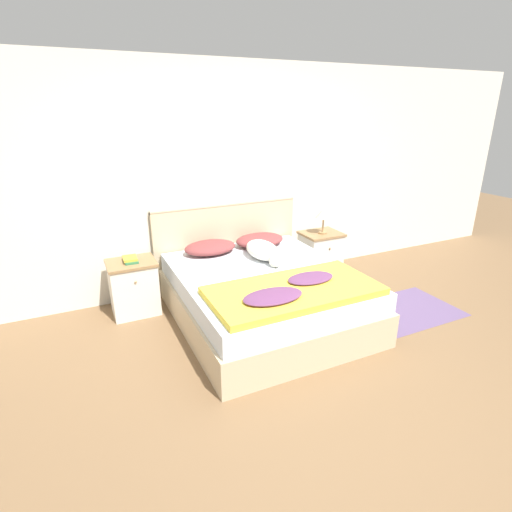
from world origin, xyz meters
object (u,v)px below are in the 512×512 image
at_px(pillow_left, 210,247).
at_px(table_lamp, 324,214).
at_px(pillow_right, 260,240).
at_px(book_stack, 130,259).
at_px(nightstand_left, 134,287).
at_px(bed, 264,296).
at_px(nightstand_right, 320,254).
at_px(dog, 263,251).

height_order(pillow_left, table_lamp, table_lamp).
bearing_deg(table_lamp, pillow_left, 178.74).
relative_size(pillow_right, book_stack, 2.76).
bearing_deg(nightstand_left, bed, -31.99).
relative_size(nightstand_right, pillow_right, 1.00).
height_order(nightstand_right, table_lamp, table_lamp).
xyz_separation_m(bed, dog, (0.16, 0.35, 0.35)).
bearing_deg(pillow_left, table_lamp, -1.26).
height_order(nightstand_right, dog, dog).
bearing_deg(nightstand_right, nightstand_left, 180.00).
height_order(nightstand_left, dog, dog).
xyz_separation_m(bed, pillow_right, (0.31, 0.74, 0.34)).
height_order(bed, pillow_left, pillow_left).
bearing_deg(nightstand_left, book_stack, 89.43).
bearing_deg(dog, table_lamp, 19.59).
bearing_deg(bed, pillow_left, 112.61).
distance_m(nightstand_left, table_lamp, 2.39).
xyz_separation_m(pillow_right, table_lamp, (0.86, -0.03, 0.23)).
bearing_deg(pillow_right, book_stack, 179.90).
bearing_deg(dog, pillow_right, 69.22).
bearing_deg(book_stack, pillow_right, -0.10).
bearing_deg(book_stack, nightstand_left, -90.57).
xyz_separation_m(bed, nightstand_left, (-1.16, 0.73, 0.03)).
distance_m(pillow_left, dog, 0.61).
distance_m(bed, dog, 0.52).
height_order(dog, book_stack, dog).
distance_m(nightstand_right, pillow_right, 0.91).
relative_size(nightstand_left, book_stack, 2.75).
xyz_separation_m(book_stack, table_lamp, (2.33, -0.03, 0.23)).
xyz_separation_m(pillow_left, table_lamp, (1.47, -0.03, 0.23)).
bearing_deg(book_stack, bed, -32.36).
relative_size(pillow_right, table_lamp, 1.79).
bearing_deg(pillow_left, dog, -40.05).
bearing_deg(pillow_right, dog, -110.78).
relative_size(nightstand_left, table_lamp, 1.78).
bearing_deg(nightstand_left, table_lamp, -0.59).
bearing_deg(nightstand_right, book_stack, 179.74).
xyz_separation_m(nightstand_right, pillow_right, (-0.86, 0.01, 0.31)).
relative_size(pillow_left, table_lamp, 1.79).
bearing_deg(book_stack, nightstand_right, -0.26).
height_order(nightstand_right, pillow_right, pillow_right).
bearing_deg(nightstand_left, pillow_right, 0.32).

